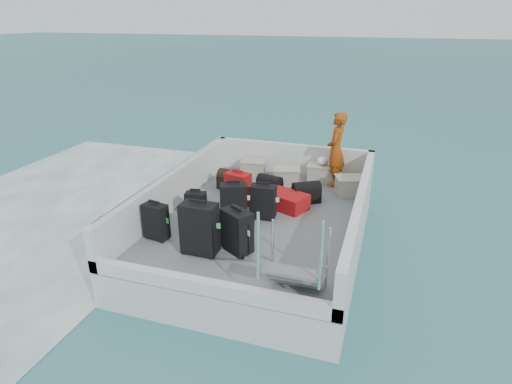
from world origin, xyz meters
TOP-DOWN VIEW (x-y plane):
  - ground at (0.00, 0.00)m, footprint 160.00×160.00m
  - wake_foam at (-4.80, 0.00)m, footprint 10.00×10.00m
  - ferry_hull at (0.00, 0.00)m, footprint 3.60×5.00m
  - deck at (0.00, 0.00)m, footprint 3.30×4.70m
  - deck_fittings at (0.35, -0.32)m, footprint 3.60×5.00m
  - suitcase_0 at (-1.38, -1.31)m, footprint 0.43×0.29m
  - suitcase_1 at (-1.05, -0.50)m, footprint 0.39×0.27m
  - suitcase_3 at (-0.51, -1.50)m, footprint 0.55×0.32m
  - suitcase_4 at (-0.43, -0.28)m, footprint 0.54×0.43m
  - suitcase_5 at (-0.59, 0.39)m, footprint 0.52×0.38m
  - suitcase_6 at (0.00, -1.27)m, footprint 0.58×0.51m
  - suitcase_7 at (0.04, -0.04)m, footprint 0.46×0.28m
  - suitcase_8 at (0.34, 0.52)m, footprint 0.89×0.75m
  - duffel_0 at (-1.05, 1.11)m, footprint 0.51×0.37m
  - duffel_1 at (-0.15, 1.06)m, footprint 0.54×0.40m
  - duffel_2 at (0.64, 0.92)m, footprint 0.61×0.53m
  - crate_0 at (-0.83, 2.05)m, footprint 0.56×0.41m
  - crate_1 at (0.03, 1.74)m, footprint 0.61×0.50m
  - crate_2 at (0.73, 2.12)m, footprint 0.61×0.44m
  - crate_3 at (1.44, 1.55)m, footprint 0.70×0.59m
  - yellow_bag at (1.11, 2.20)m, footprint 0.28×0.26m
  - white_bag at (0.73, 2.12)m, footprint 0.24×0.24m
  - passenger at (1.02, 2.00)m, footprint 0.40×0.60m

SIDE VIEW (x-z plane):
  - ground at x=0.00m, z-range 0.00..0.00m
  - wake_foam at x=-4.80m, z-range 0.00..0.00m
  - ferry_hull at x=0.00m, z-range 0.00..0.60m
  - deck at x=0.00m, z-range 0.60..0.62m
  - yellow_bag at x=1.11m, z-range 0.62..0.84m
  - suitcase_8 at x=0.34m, z-range 0.62..0.92m
  - crate_0 at x=-0.83m, z-range 0.62..0.93m
  - duffel_0 at x=-1.05m, z-range 0.62..0.94m
  - duffel_1 at x=-0.15m, z-range 0.62..0.94m
  - duffel_2 at x=0.64m, z-range 0.62..0.94m
  - crate_1 at x=0.03m, z-range 0.62..0.94m
  - crate_2 at x=0.73m, z-range 0.62..0.98m
  - crate_3 at x=1.44m, z-range 0.62..0.98m
  - suitcase_1 at x=-1.05m, z-range 0.62..1.16m
  - suitcase_0 at x=-1.38m, z-range 0.62..1.23m
  - suitcase_7 at x=0.04m, z-range 0.62..1.25m
  - suitcase_5 at x=-0.59m, z-range 0.62..1.26m
  - suitcase_6 at x=0.00m, z-range 0.62..1.30m
  - suitcase_4 at x=-0.43m, z-range 0.62..1.31m
  - deck_fittings at x=0.35m, z-range 0.54..1.44m
  - suitcase_3 at x=-0.51m, z-range 0.62..1.44m
  - white_bag at x=0.73m, z-range 0.98..1.16m
  - passenger at x=1.02m, z-range 0.62..2.20m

